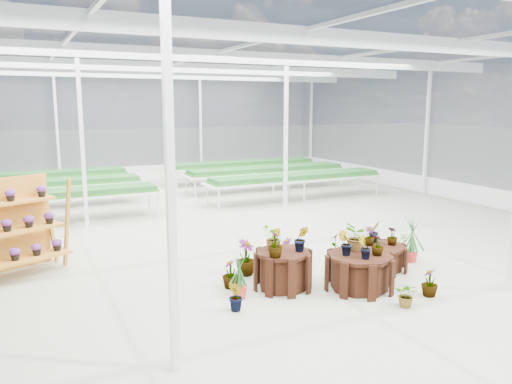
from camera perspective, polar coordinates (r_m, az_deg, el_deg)
name	(u,v)px	position (r m, az deg, el deg)	size (l,w,h in m)	color
ground_plane	(255,253)	(11.02, -0.16, -6.93)	(24.00, 24.00, 0.00)	gray
greenhouse_shell	(255,150)	(10.59, -0.16, 4.80)	(18.00, 24.00, 4.50)	white
steel_frame	(255,150)	(10.59, -0.16, 4.80)	(18.00, 24.00, 4.50)	silver
nursery_benches	(164,186)	(17.54, -10.43, 0.65)	(16.00, 7.00, 0.84)	silver
plinth_tall	(283,270)	(8.86, 3.10, -8.88)	(1.00, 1.00, 0.68)	black
plinth_mid	(359,272)	(9.03, 11.74, -8.91)	(1.19, 1.19, 0.63)	black
plinth_low	(378,257)	(10.17, 13.82, -7.26)	(1.08, 1.08, 0.48)	black
shelf_rack	(17,228)	(10.45, -25.63, -3.68)	(1.73, 0.91, 1.83)	#B26D1F
nursery_plants	(332,251)	(9.43, 8.73, -6.70)	(4.62, 3.29, 1.15)	#1D5121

